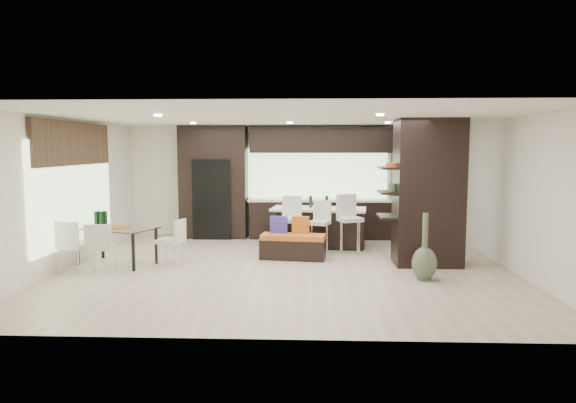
{
  "coord_description": "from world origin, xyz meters",
  "views": [
    {
      "loc": [
        0.39,
        -9.13,
        2.17
      ],
      "look_at": [
        0.0,
        0.6,
        1.15
      ],
      "focal_mm": 32.0,
      "sensor_mm": 36.0,
      "label": 1
    }
  ],
  "objects_px": {
    "stool_right": "(350,230)",
    "chair_near": "(102,250)",
    "stool_mid": "(319,232)",
    "bench": "(293,247)",
    "dining_table": "(117,246)",
    "kitchen_island": "(319,227)",
    "chair_end": "(171,244)",
    "floor_vase": "(425,247)",
    "chair_far": "(76,249)",
    "stool_left": "(289,230)"
  },
  "relations": [
    {
      "from": "bench",
      "to": "chair_far",
      "type": "xyz_separation_m",
      "value": [
        -3.72,
        -1.32,
        0.19
      ]
    },
    {
      "from": "stool_mid",
      "to": "bench",
      "type": "distance_m",
      "value": 0.81
    },
    {
      "from": "stool_right",
      "to": "chair_near",
      "type": "xyz_separation_m",
      "value": [
        -4.42,
        -1.87,
        -0.08
      ]
    },
    {
      "from": "floor_vase",
      "to": "kitchen_island",
      "type": "bearing_deg",
      "value": 120.54
    },
    {
      "from": "stool_mid",
      "to": "floor_vase",
      "type": "xyz_separation_m",
      "value": [
        1.68,
        -2.12,
        0.12
      ]
    },
    {
      "from": "kitchen_island",
      "to": "bench",
      "type": "xyz_separation_m",
      "value": [
        -0.52,
        -1.31,
        -0.18
      ]
    },
    {
      "from": "chair_far",
      "to": "chair_end",
      "type": "relative_size",
      "value": 1.09
    },
    {
      "from": "stool_right",
      "to": "chair_far",
      "type": "xyz_separation_m",
      "value": [
        -4.87,
        -1.88,
        -0.06
      ]
    },
    {
      "from": "kitchen_island",
      "to": "chair_near",
      "type": "relative_size",
      "value": 2.49
    },
    {
      "from": "kitchen_island",
      "to": "stool_mid",
      "type": "xyz_separation_m",
      "value": [
        0.0,
        -0.73,
        0.01
      ]
    },
    {
      "from": "chair_end",
      "to": "kitchen_island",
      "type": "bearing_deg",
      "value": -43.24
    },
    {
      "from": "chair_near",
      "to": "floor_vase",
      "type": "bearing_deg",
      "value": -9.68
    },
    {
      "from": "stool_left",
      "to": "chair_near",
      "type": "relative_size",
      "value": 1.16
    },
    {
      "from": "floor_vase",
      "to": "chair_end",
      "type": "relative_size",
      "value": 1.42
    },
    {
      "from": "chair_near",
      "to": "chair_end",
      "type": "xyz_separation_m",
      "value": [
        1.01,
        0.71,
        -0.02
      ]
    },
    {
      "from": "bench",
      "to": "dining_table",
      "type": "height_order",
      "value": "dining_table"
    },
    {
      "from": "floor_vase",
      "to": "chair_far",
      "type": "relative_size",
      "value": 1.3
    },
    {
      "from": "kitchen_island",
      "to": "dining_table",
      "type": "height_order",
      "value": "kitchen_island"
    },
    {
      "from": "kitchen_island",
      "to": "chair_end",
      "type": "relative_size",
      "value": 2.6
    },
    {
      "from": "bench",
      "to": "dining_table",
      "type": "xyz_separation_m",
      "value": [
        -3.27,
        -0.6,
        0.1
      ]
    },
    {
      "from": "bench",
      "to": "chair_far",
      "type": "bearing_deg",
      "value": -153.25
    },
    {
      "from": "stool_left",
      "to": "dining_table",
      "type": "xyz_separation_m",
      "value": [
        -3.17,
        -1.16,
        -0.13
      ]
    },
    {
      "from": "dining_table",
      "to": "chair_near",
      "type": "bearing_deg",
      "value": -69.82
    },
    {
      "from": "stool_left",
      "to": "stool_mid",
      "type": "xyz_separation_m",
      "value": [
        0.63,
        0.02,
        -0.04
      ]
    },
    {
      "from": "chair_near",
      "to": "stool_right",
      "type": "bearing_deg",
      "value": 15.61
    },
    {
      "from": "bench",
      "to": "chair_end",
      "type": "bearing_deg",
      "value": -157.85
    },
    {
      "from": "bench",
      "to": "chair_near",
      "type": "xyz_separation_m",
      "value": [
        -3.27,
        -1.31,
        0.17
      ]
    },
    {
      "from": "bench",
      "to": "kitchen_island",
      "type": "bearing_deg",
      "value": 75.49
    },
    {
      "from": "stool_right",
      "to": "floor_vase",
      "type": "xyz_separation_m",
      "value": [
        1.06,
        -2.1,
        0.07
      ]
    },
    {
      "from": "bench",
      "to": "floor_vase",
      "type": "relative_size",
      "value": 1.13
    },
    {
      "from": "chair_end",
      "to": "dining_table",
      "type": "bearing_deg",
      "value": 102.23
    },
    {
      "from": "stool_mid",
      "to": "dining_table",
      "type": "distance_m",
      "value": 3.98
    },
    {
      "from": "floor_vase",
      "to": "chair_near",
      "type": "xyz_separation_m",
      "value": [
        -5.48,
        0.23,
        -0.15
      ]
    },
    {
      "from": "bench",
      "to": "chair_end",
      "type": "xyz_separation_m",
      "value": [
        -2.26,
        -0.6,
        0.15
      ]
    },
    {
      "from": "stool_mid",
      "to": "stool_right",
      "type": "height_order",
      "value": "stool_right"
    },
    {
      "from": "stool_mid",
      "to": "bench",
      "type": "height_order",
      "value": "stool_mid"
    },
    {
      "from": "floor_vase",
      "to": "dining_table",
      "type": "distance_m",
      "value": 5.56
    },
    {
      "from": "stool_mid",
      "to": "chair_near",
      "type": "xyz_separation_m",
      "value": [
        -3.8,
        -1.89,
        -0.03
      ]
    },
    {
      "from": "bench",
      "to": "floor_vase",
      "type": "height_order",
      "value": "floor_vase"
    },
    {
      "from": "stool_left",
      "to": "chair_far",
      "type": "xyz_separation_m",
      "value": [
        -3.62,
        -1.88,
        -0.05
      ]
    },
    {
      "from": "dining_table",
      "to": "chair_end",
      "type": "bearing_deg",
      "value": 20.18
    },
    {
      "from": "kitchen_island",
      "to": "floor_vase",
      "type": "distance_m",
      "value": 3.32
    },
    {
      "from": "chair_near",
      "to": "chair_end",
      "type": "relative_size",
      "value": 1.04
    },
    {
      "from": "stool_mid",
      "to": "chair_end",
      "type": "bearing_deg",
      "value": -135.53
    },
    {
      "from": "bench",
      "to": "chair_end",
      "type": "height_order",
      "value": "chair_end"
    },
    {
      "from": "dining_table",
      "to": "chair_near",
      "type": "height_order",
      "value": "chair_near"
    },
    {
      "from": "stool_mid",
      "to": "bench",
      "type": "xyz_separation_m",
      "value": [
        -0.52,
        -0.58,
        -0.19
      ]
    },
    {
      "from": "kitchen_island",
      "to": "dining_table",
      "type": "relative_size",
      "value": 1.42
    },
    {
      "from": "kitchen_island",
      "to": "chair_far",
      "type": "bearing_deg",
      "value": -141.19
    },
    {
      "from": "stool_right",
      "to": "chair_near",
      "type": "bearing_deg",
      "value": -176.89
    }
  ]
}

